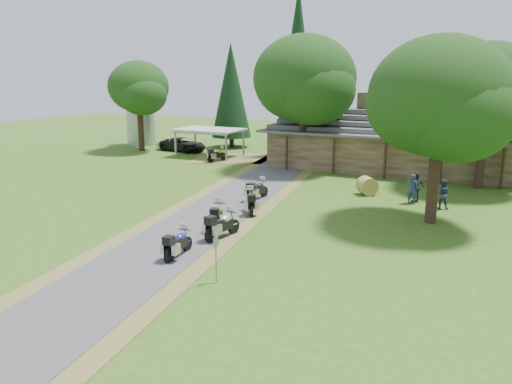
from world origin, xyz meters
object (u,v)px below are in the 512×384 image
at_px(lodge, 397,140).
at_px(motorcycle_carport_a, 217,154).
at_px(car_white_sedan, 176,142).
at_px(hay_bale, 367,186).
at_px(motorcycle_row_e, 258,189).
at_px(motorcycle_row_a, 178,242).
at_px(motorcycle_row_b, 222,224).
at_px(motorcycle_row_c, 217,215).
at_px(motorcycle_row_d, 251,201).
at_px(silo, 141,116).
at_px(carport, 210,143).
at_px(car_dark_suv, 183,141).

bearing_deg(lodge, motorcycle_carport_a, -167.29).
relative_size(car_white_sedan, hay_bale, 4.32).
height_order(motorcycle_row_e, motorcycle_carport_a, motorcycle_row_e).
distance_m(lodge, motorcycle_row_a, 25.61).
bearing_deg(motorcycle_carport_a, motorcycle_row_b, -129.95).
height_order(motorcycle_row_c, motorcycle_row_d, motorcycle_row_c).
distance_m(silo, motorcycle_row_e, 28.34).
height_order(car_white_sedan, motorcycle_carport_a, car_white_sedan).
height_order(carport, motorcycle_row_a, carport).
bearing_deg(motorcycle_row_a, motorcycle_row_c, 3.31).
height_order(silo, motorcycle_carport_a, silo).
bearing_deg(car_dark_suv, motorcycle_row_b, -134.24).
height_order(car_white_sedan, motorcycle_row_e, car_white_sedan).
bearing_deg(silo, carport, -18.25).
relative_size(carport, car_white_sedan, 1.20).
bearing_deg(lodge, motorcycle_row_a, -100.33).
relative_size(motorcycle_row_b, motorcycle_carport_a, 1.06).
height_order(motorcycle_row_a, motorcycle_row_e, motorcycle_row_e).
distance_m(car_white_sedan, motorcycle_carport_a, 8.72).
xyz_separation_m(car_white_sedan, motorcycle_carport_a, (7.56, -4.36, -0.17)).
xyz_separation_m(car_white_sedan, car_dark_suv, (1.22, -0.49, 0.19)).
bearing_deg(motorcycle_row_e, silo, 59.72).
distance_m(car_white_sedan, motorcycle_row_c, 28.00).
bearing_deg(car_white_sedan, motorcycle_carport_a, -129.73).
height_order(lodge, carport, lodge).
bearing_deg(motorcycle_row_a, car_dark_suv, 29.71).
relative_size(motorcycle_row_c, motorcycle_row_e, 1.05).
distance_m(motorcycle_row_c, motorcycle_row_d, 3.36).
distance_m(car_dark_suv, hay_bale, 24.07).
bearing_deg(silo, car_white_sedan, -15.06).
distance_m(motorcycle_row_a, motorcycle_carport_a, 24.16).
relative_size(lodge, motorcycle_row_c, 10.12).
relative_size(car_white_sedan, motorcycle_row_b, 2.41).
relative_size(silo, motorcycle_row_e, 3.15).
relative_size(carport, hay_bale, 5.18).
bearing_deg(motorcycle_row_a, motorcycle_carport_a, 22.23).
height_order(silo, motorcycle_row_c, silo).
xyz_separation_m(car_dark_suv, hay_bale, (21.58, -10.64, -0.45)).
relative_size(silo, motorcycle_row_a, 3.31).
relative_size(motorcycle_row_a, hay_bale, 1.63).
relative_size(carport, motorcycle_row_d, 2.91).
xyz_separation_m(silo, hay_bale, (28.42, -12.64, -2.59)).
xyz_separation_m(lodge, car_dark_suv, (-21.52, 0.44, -1.41)).
height_order(lodge, motorcycle_row_d, lodge).
bearing_deg(motorcycle_row_e, car_white_sedan, 54.28).
bearing_deg(motorcycle_row_a, silo, 36.96).
height_order(lodge, car_dark_suv, lodge).
relative_size(motorcycle_row_d, motorcycle_carport_a, 1.05).
relative_size(motorcycle_row_c, motorcycle_carport_a, 1.06).
distance_m(silo, motorcycle_row_b, 34.59).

